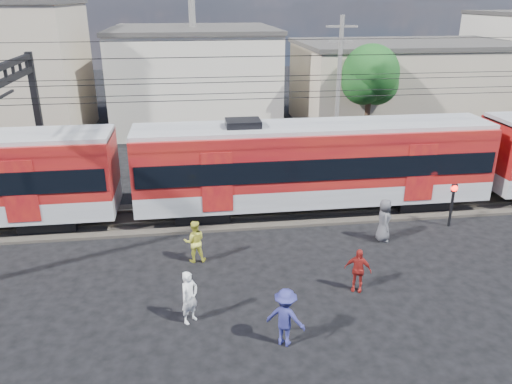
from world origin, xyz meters
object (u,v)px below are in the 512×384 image
(pedestrian_c, at_px, (285,317))
(crossing_signal, at_px, (453,197))
(pedestrian_a, at_px, (189,297))
(commuter_train, at_px, (318,162))

(pedestrian_c, relative_size, crossing_signal, 0.91)
(pedestrian_a, bearing_deg, crossing_signal, -17.13)
(pedestrian_c, bearing_deg, crossing_signal, -111.35)
(crossing_signal, bearing_deg, pedestrian_a, -154.54)
(commuter_train, height_order, pedestrian_c, commuter_train)
(crossing_signal, bearing_deg, commuter_train, 155.54)
(commuter_train, bearing_deg, pedestrian_a, -127.27)
(commuter_train, bearing_deg, crossing_signal, -24.46)
(commuter_train, relative_size, pedestrian_c, 27.99)
(commuter_train, xyz_separation_m, crossing_signal, (5.39, -2.45, -1.04))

